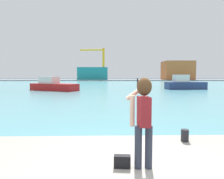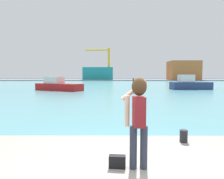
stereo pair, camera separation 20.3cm
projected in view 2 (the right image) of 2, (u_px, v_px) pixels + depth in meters
ground_plane at (114, 84)px, 53.85m from camera, size 220.00×220.00×0.00m
harbor_water at (114, 84)px, 55.84m from camera, size 140.00×100.00×0.02m
quay_promenade at (128, 178)px, 3.95m from camera, size 14.00×4.00×0.50m
far_shore_dock at (114, 80)px, 95.74m from camera, size 140.00×20.00×0.40m
person_photographer at (138, 113)px, 3.77m from camera, size 0.53×0.55×1.74m
handbag at (117, 162)px, 3.86m from camera, size 0.33×0.17×0.24m
harbor_bollard at (184, 136)px, 5.36m from camera, size 0.20×0.20×0.32m
boat_moored at (58, 85)px, 30.76m from camera, size 7.96×5.78×2.12m
boat_moored_2 at (190, 84)px, 33.13m from camera, size 6.52×2.79×2.43m
warehouse_left at (98, 74)px, 95.68m from camera, size 13.80×10.20×5.73m
warehouse_right at (183, 70)px, 93.87m from camera, size 13.32×10.25×8.65m
port_crane at (106, 60)px, 92.03m from camera, size 11.36×2.09×14.46m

